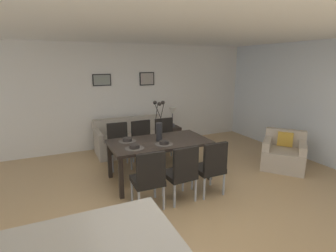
# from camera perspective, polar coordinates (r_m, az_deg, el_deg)

# --- Properties ---
(ground_plane) EXTENTS (9.00, 9.00, 0.00)m
(ground_plane) POSITION_cam_1_polar(r_m,az_deg,el_deg) (4.13, 1.57, -17.17)
(ground_plane) COLOR tan
(back_wall_panel) EXTENTS (9.00, 0.10, 2.60)m
(back_wall_panel) POSITION_cam_1_polar(r_m,az_deg,el_deg) (6.67, -10.75, 6.46)
(back_wall_panel) COLOR silver
(back_wall_panel) RESTS_ON ground
(side_window_wall) EXTENTS (0.10, 6.30, 2.60)m
(side_window_wall) POSITION_cam_1_polar(r_m,az_deg,el_deg) (6.38, 30.92, 4.42)
(side_window_wall) COLOR white
(side_window_wall) RESTS_ON ground
(ceiling_panel) EXTENTS (9.00, 7.20, 0.08)m
(ceiling_panel) POSITION_cam_1_polar(r_m,az_deg,el_deg) (3.94, -0.90, 21.32)
(ceiling_panel) COLOR white
(dining_table) EXTENTS (1.80, 0.98, 0.74)m
(dining_table) POSITION_cam_1_polar(r_m,az_deg,el_deg) (4.72, -1.94, -4.20)
(dining_table) COLOR black
(dining_table) RESTS_ON ground
(dining_chair_near_left) EXTENTS (0.45, 0.45, 0.92)m
(dining_chair_near_left) POSITION_cam_1_polar(r_m,az_deg,el_deg) (3.82, -4.30, -11.23)
(dining_chair_near_left) COLOR black
(dining_chair_near_left) RESTS_ON ground
(dining_chair_near_right) EXTENTS (0.46, 0.46, 0.92)m
(dining_chair_near_right) POSITION_cam_1_polar(r_m,az_deg,el_deg) (5.42, -10.90, -3.77)
(dining_chair_near_right) COLOR black
(dining_chair_near_right) RESTS_ON ground
(dining_chair_far_left) EXTENTS (0.47, 0.47, 0.92)m
(dining_chair_far_left) POSITION_cam_1_polar(r_m,az_deg,el_deg) (4.01, 3.09, -9.94)
(dining_chair_far_left) COLOR black
(dining_chair_far_left) RESTS_ON ground
(dining_chair_far_right) EXTENTS (0.46, 0.46, 0.92)m
(dining_chair_far_right) POSITION_cam_1_polar(r_m,az_deg,el_deg) (5.56, -5.59, -3.15)
(dining_chair_far_right) COLOR black
(dining_chair_far_right) RESTS_ON ground
(dining_chair_mid_left) EXTENTS (0.45, 0.45, 0.92)m
(dining_chair_mid_left) POSITION_cam_1_polar(r_m,az_deg,el_deg) (4.26, 9.55, -8.65)
(dining_chair_mid_left) COLOR black
(dining_chair_mid_left) RESTS_ON ground
(dining_chair_mid_right) EXTENTS (0.45, 0.45, 0.92)m
(dining_chair_mid_right) POSITION_cam_1_polar(r_m,az_deg,el_deg) (5.75, -0.44, -2.49)
(dining_chair_mid_right) COLOR black
(dining_chair_mid_right) RESTS_ON ground
(centerpiece_vase) EXTENTS (0.21, 0.23, 0.73)m
(centerpiece_vase) POSITION_cam_1_polar(r_m,az_deg,el_deg) (4.63, -1.97, 0.02)
(centerpiece_vase) COLOR #232326
(centerpiece_vase) RESTS_ON dining_table
(placemat_near_left) EXTENTS (0.32, 0.32, 0.01)m
(placemat_near_left) POSITION_cam_1_polar(r_m,az_deg,el_deg) (4.33, -7.46, -4.92)
(placemat_near_left) COLOR #4C4742
(placemat_near_left) RESTS_ON dining_table
(bowl_near_left) EXTENTS (0.17, 0.17, 0.07)m
(bowl_near_left) POSITION_cam_1_polar(r_m,az_deg,el_deg) (4.32, -7.47, -4.46)
(bowl_near_left) COLOR #2D2826
(bowl_near_left) RESTS_ON dining_table
(placemat_near_right) EXTENTS (0.32, 0.32, 0.01)m
(placemat_near_right) POSITION_cam_1_polar(r_m,az_deg,el_deg) (4.73, -9.03, -3.34)
(placemat_near_right) COLOR #4C4742
(placemat_near_right) RESTS_ON dining_table
(bowl_near_right) EXTENTS (0.17, 0.17, 0.07)m
(bowl_near_right) POSITION_cam_1_polar(r_m,az_deg,el_deg) (4.72, -9.05, -2.91)
(bowl_near_right) COLOR #2D2826
(bowl_near_right) RESTS_ON dining_table
(placemat_far_left) EXTENTS (0.32, 0.32, 0.01)m
(placemat_far_left) POSITION_cam_1_polar(r_m,az_deg,el_deg) (4.51, -0.87, -4.05)
(placemat_far_left) COLOR #4C4742
(placemat_far_left) RESTS_ON dining_table
(bowl_far_left) EXTENTS (0.17, 0.17, 0.07)m
(bowl_far_left) POSITION_cam_1_polar(r_m,az_deg,el_deg) (4.50, -0.87, -3.60)
(bowl_far_left) COLOR #2D2826
(bowl_far_left) RESTS_ON dining_table
(sofa) EXTENTS (1.70, 0.84, 0.80)m
(sofa) POSITION_cam_1_polar(r_m,az_deg,el_deg) (6.38, -8.15, -3.13)
(sofa) COLOR #A89E8E
(sofa) RESTS_ON ground
(side_table) EXTENTS (0.36, 0.36, 0.52)m
(side_table) POSITION_cam_1_polar(r_m,az_deg,el_deg) (6.71, 0.97, -2.32)
(side_table) COLOR black
(side_table) RESTS_ON ground
(table_lamp) EXTENTS (0.22, 0.22, 0.51)m
(table_lamp) POSITION_cam_1_polar(r_m,az_deg,el_deg) (6.56, 1.00, 2.99)
(table_lamp) COLOR #4C4C51
(table_lamp) RESTS_ON side_table
(armchair) EXTENTS (1.13, 1.13, 0.75)m
(armchair) POSITION_cam_1_polar(r_m,az_deg,el_deg) (5.88, 24.31, -5.69)
(armchair) COLOR #B7A893
(armchair) RESTS_ON ground
(framed_picture_left) EXTENTS (0.44, 0.03, 0.28)m
(framed_picture_left) POSITION_cam_1_polar(r_m,az_deg,el_deg) (6.47, -14.50, 9.89)
(framed_picture_left) COLOR black
(framed_picture_center) EXTENTS (0.39, 0.03, 0.34)m
(framed_picture_center) POSITION_cam_1_polar(r_m,az_deg,el_deg) (6.77, -4.70, 10.43)
(framed_picture_center) COLOR black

